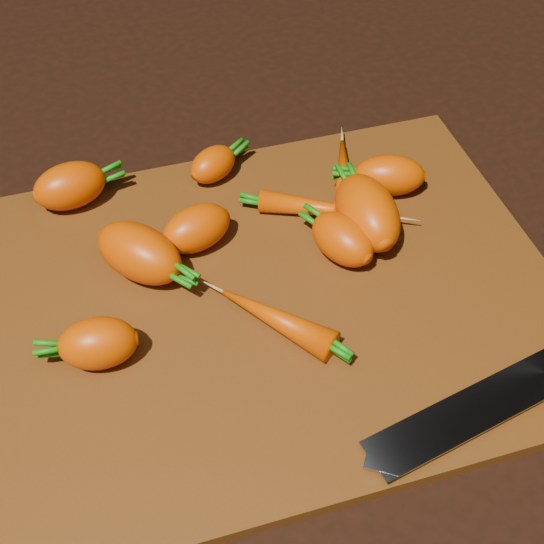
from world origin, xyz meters
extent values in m
cube|color=black|center=(0.00, 0.00, -0.01)|extent=(2.00, 2.00, 0.01)
cube|color=brown|center=(0.00, 0.00, 0.01)|extent=(0.50, 0.40, 0.01)
ellipsoid|color=#C64000|center=(-0.16, 0.17, 0.03)|extent=(0.08, 0.06, 0.05)
ellipsoid|color=#C64000|center=(-0.16, -0.03, 0.03)|extent=(0.07, 0.05, 0.04)
ellipsoid|color=#C64000|center=(-0.11, 0.06, 0.04)|extent=(0.09, 0.10, 0.05)
ellipsoid|color=#C64000|center=(0.10, 0.05, 0.04)|extent=(0.05, 0.09, 0.05)
ellipsoid|color=#C64000|center=(-0.05, 0.08, 0.03)|extent=(0.08, 0.06, 0.04)
ellipsoid|color=#C64000|center=(-0.01, 0.17, 0.03)|extent=(0.06, 0.06, 0.03)
ellipsoid|color=#C64000|center=(0.15, 0.10, 0.03)|extent=(0.08, 0.06, 0.04)
ellipsoid|color=#C64000|center=(0.10, 0.11, 0.03)|extent=(0.07, 0.13, 0.03)
ellipsoid|color=#C64000|center=(0.08, 0.08, 0.02)|extent=(0.13, 0.08, 0.02)
ellipsoid|color=#C64000|center=(-0.01, -0.04, 0.03)|extent=(0.09, 0.10, 0.03)
ellipsoid|color=#C64000|center=(0.07, 0.03, 0.03)|extent=(0.07, 0.08, 0.04)
cube|color=gray|center=(0.02, -0.18, 0.02)|extent=(0.21, 0.08, 0.00)
cube|color=gray|center=(0.13, -0.16, 0.02)|extent=(0.02, 0.03, 0.02)
cylinder|color=#B2B2B7|center=(0.17, -0.15, 0.03)|extent=(0.01, 0.01, 0.00)
camera|label=1|loc=(-0.13, -0.42, 0.52)|focal=50.00mm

